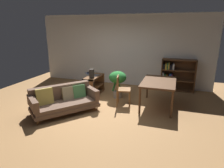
{
  "coord_description": "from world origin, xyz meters",
  "views": [
    {
      "loc": [
        2.09,
        -4.75,
        2.25
      ],
      "look_at": [
        0.46,
        0.11,
        0.74
      ],
      "focal_mm": 31.37,
      "sensor_mm": 36.0,
      "label": 1
    }
  ],
  "objects": [
    {
      "name": "ground_plane",
      "position": [
        0.0,
        0.0,
        0.0
      ],
      "size": [
        8.16,
        8.16,
        0.0
      ],
      "primitive_type": "plane",
      "color": "#9E7042"
    },
    {
      "name": "dining_chair_near",
      "position": [
        0.63,
        0.48,
        0.51
      ],
      "size": [
        0.46,
        0.47,
        0.88
      ],
      "color": "brown",
      "rests_on": "ground_plane"
    },
    {
      "name": "back_wall_panel",
      "position": [
        0.0,
        2.7,
        1.35
      ],
      "size": [
        6.8,
        0.1,
        2.7
      ],
      "primitive_type": "cube",
      "color": "silver",
      "rests_on": "ground_plane"
    },
    {
      "name": "desk_speaker",
      "position": [
        -0.48,
        0.87,
        0.79
      ],
      "size": [
        0.16,
        0.16,
        0.3
      ],
      "color": "#2D2823",
      "rests_on": "media_console"
    },
    {
      "name": "fabric_couch",
      "position": [
        -0.75,
        -0.45,
        0.34
      ],
      "size": [
        1.72,
        1.86,
        0.72
      ],
      "color": "brown",
      "rests_on": "ground_plane"
    },
    {
      "name": "potted_floor_plant",
      "position": [
        0.34,
        1.05,
        0.62
      ],
      "size": [
        0.55,
        0.55,
        0.88
      ],
      "color": "#9E9389",
      "rests_on": "ground_plane"
    },
    {
      "name": "media_console",
      "position": [
        -0.54,
        1.14,
        0.31
      ],
      "size": [
        0.38,
        1.01,
        0.64
      ],
      "color": "brown",
      "rests_on": "ground_plane"
    },
    {
      "name": "dining_table",
      "position": [
        1.66,
        0.7,
        0.7
      ],
      "size": [
        0.91,
        1.4,
        0.77
      ],
      "color": "#56351E",
      "rests_on": "ground_plane"
    },
    {
      "name": "open_laptop",
      "position": [
        -0.59,
        1.23,
        0.66
      ],
      "size": [
        0.47,
        0.37,
        0.1
      ],
      "color": "#333338",
      "rests_on": "media_console"
    },
    {
      "name": "bookshelf",
      "position": [
        2.08,
        2.5,
        0.56
      ],
      "size": [
        1.17,
        0.35,
        1.15
      ],
      "color": "#56351E",
      "rests_on": "ground_plane"
    }
  ]
}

